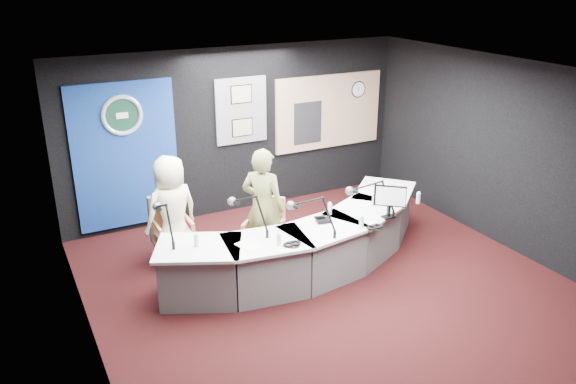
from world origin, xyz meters
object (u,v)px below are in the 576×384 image
broadcast_desk (306,244)px  person_man (172,211)px  armchair_left (174,234)px  person_woman (263,208)px  armchair_right (264,232)px

broadcast_desk → person_man: (-1.58, 1.01, 0.43)m
armchair_left → person_woman: 1.34m
broadcast_desk → armchair_right: (-0.45, 0.42, 0.12)m
person_man → person_woman: person_woman is taller
armchair_right → person_man: person_man is taller
armchair_right → armchair_left: bearing=-160.5°
person_man → person_woman: bearing=138.7°
armchair_left → armchair_right: size_ratio=0.91×
broadcast_desk → armchair_right: armchair_right is taller
broadcast_desk → armchair_left: size_ratio=4.99×
armchair_right → person_woman: (0.00, -0.00, 0.36)m
person_man → person_woman: 1.27m
broadcast_desk → armchair_left: 1.87m
person_woman → broadcast_desk: bearing=-173.8°
armchair_right → person_woman: 0.36m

